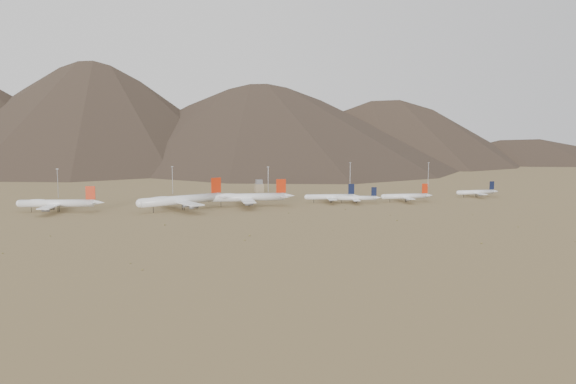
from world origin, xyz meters
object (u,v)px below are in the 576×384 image
object	(u,v)px
widebody_west	(57,203)
widebody_east	(248,197)
widebody_centre	(182,200)
narrowbody_b	(357,198)
control_tower	(259,187)
narrowbody_a	(331,197)

from	to	relation	value
widebody_west	widebody_east	distance (m)	139.68
widebody_centre	widebody_east	size ratio (longest dim) A/B	1.03
widebody_west	widebody_east	size ratio (longest dim) A/B	0.89
widebody_east	narrowbody_b	distance (m)	89.56
widebody_west	narrowbody_b	world-z (taller)	widebody_west
widebody_centre	widebody_east	xyz separation A→B (m)	(51.08, 7.91, -0.66)
widebody_east	control_tower	size ratio (longest dim) A/B	5.85
narrowbody_b	widebody_centre	bearing A→B (deg)	-165.16
control_tower	widebody_centre	bearing A→B (deg)	-128.34
widebody_centre	narrowbody_a	size ratio (longest dim) A/B	1.57
widebody_west	narrowbody_a	world-z (taller)	widebody_west
narrowbody_b	control_tower	distance (m)	114.29
widebody_centre	narrowbody_b	xyz separation A→B (m)	(140.50, 3.83, -3.62)
widebody_west	narrowbody_a	bearing A→B (deg)	11.72
widebody_centre	narrowbody_b	world-z (taller)	widebody_centre
widebody_east	control_tower	world-z (taller)	widebody_east
widebody_centre	narrowbody_b	distance (m)	140.60
widebody_west	widebody_centre	size ratio (longest dim) A/B	0.86
widebody_centre	control_tower	distance (m)	128.03
narrowbody_a	widebody_east	bearing A→B (deg)	-169.77
narrowbody_b	widebody_east	bearing A→B (deg)	-169.34
widebody_west	widebody_east	bearing A→B (deg)	10.05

